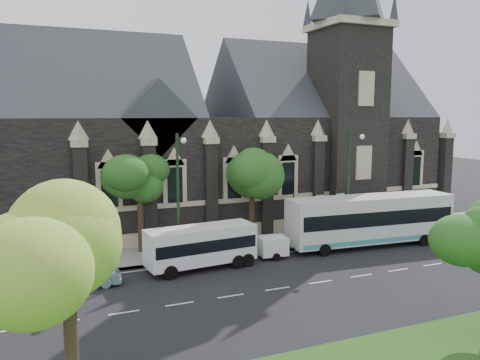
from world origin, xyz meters
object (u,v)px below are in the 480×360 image
box_trailer (273,246)px  street_lamp_near (350,180)px  sedan (84,275)px  tour_coach (371,219)px  tree_park_near (73,238)px  street_lamp_mid (179,191)px  tree_walk_right (253,170)px  banner_flag_center (318,211)px  banner_flag_left (296,213)px  banner_flag_right (338,209)px  tree_walk_left (142,177)px  shuttle_bus (201,244)px

box_trailer → street_lamp_near: bearing=15.0°
box_trailer → sedan: box_trailer is taller
tour_coach → sedan: 21.69m
tree_park_near → tour_coach: size_ratio=0.63×
street_lamp_near → street_lamp_mid: bearing=180.0°
tree_park_near → tree_walk_right: size_ratio=1.10×
tour_coach → street_lamp_near: bearing=130.6°
street_lamp_near → banner_flag_center: 3.74m
tree_walk_right → street_lamp_mid: size_ratio=0.87×
banner_flag_left → banner_flag_right: bearing=0.0°
banner_flag_right → sedan: banner_flag_right is taller
tree_walk_left → sedan: bearing=-128.8°
tree_walk_left → banner_flag_left: (12.08, -1.70, -3.35)m
tree_walk_left → banner_flag_right: 16.52m
banner_flag_left → banner_flag_center: 2.00m
street_lamp_near → banner_flag_center: (-1.71, 1.91, -2.73)m
banner_flag_center → shuttle_bus: size_ratio=0.53×
tree_walk_right → street_lamp_near: (6.79, -3.62, -0.71)m
banner_flag_right → shuttle_bus: banner_flag_right is taller
banner_flag_center → tour_coach: banner_flag_center is taller
tree_walk_left → street_lamp_mid: street_lamp_mid is taller
street_lamp_mid → sedan: bearing=-160.5°
tree_walk_right → sedan: 15.85m
street_lamp_near → banner_flag_left: street_lamp_near is taller
tree_walk_right → banner_flag_left: bearing=-29.1°
banner_flag_center → shuttle_bus: bearing=-162.3°
tree_park_near → tree_walk_right: 24.58m
street_lamp_mid → banner_flag_left: (10.29, 1.91, -2.73)m
banner_flag_left → banner_flag_right: 4.00m
box_trailer → sedan: size_ratio=0.68×
tree_park_near → street_lamp_near: 26.97m
tree_walk_left → tour_coach: size_ratio=0.56×
tree_park_near → box_trailer: bearing=45.4°
banner_flag_right → sedan: size_ratio=0.93×
street_lamp_mid → sedan: 8.24m
tree_walk_left → banner_flag_center: 14.58m
banner_flag_left → box_trailer: (-3.80, -3.32, -1.51)m
street_lamp_mid → banner_flag_left: street_lamp_mid is taller
street_lamp_near → shuttle_bus: 13.53m
tree_park_near → shuttle_bus: size_ratio=1.13×
street_lamp_mid → sedan: street_lamp_mid is taller
box_trailer → sedan: 13.09m
street_lamp_mid → banner_flag_right: 14.67m
tree_walk_left → sedan: size_ratio=1.77×
tree_walk_right → street_lamp_mid: 8.10m
tree_park_near → shuttle_bus: 17.36m
sedan → shuttle_bus: bearing=-79.6°
tour_coach → tree_walk_right: bearing=151.4°
street_lamp_near → tree_park_near: bearing=-143.9°
tree_walk_right → banner_flag_left: size_ratio=1.95×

